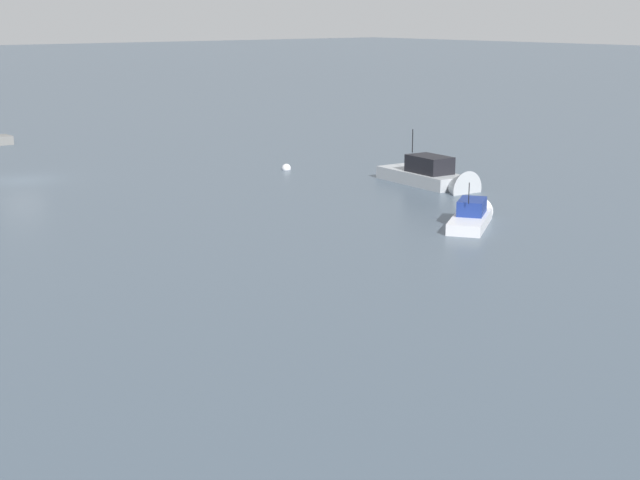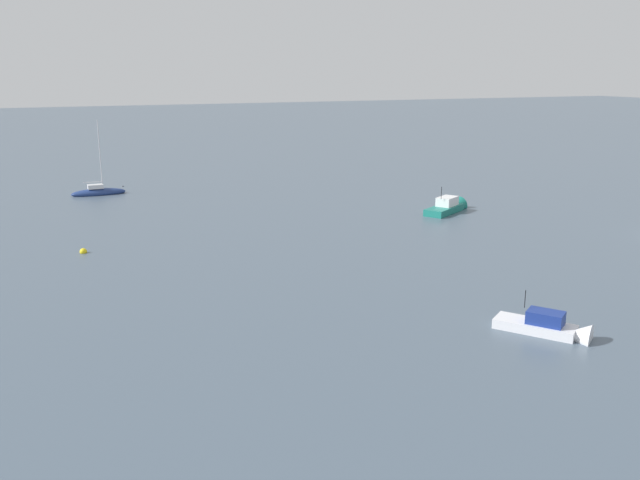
# 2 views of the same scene
# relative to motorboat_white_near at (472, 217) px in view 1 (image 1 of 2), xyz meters

# --- Properties ---
(ground_plane) EXTENTS (500.00, 500.00, 0.00)m
(ground_plane) POSITION_rel_motorboat_white_near_xyz_m (13.06, -26.03, -0.31)
(ground_plane) COLOR #475666
(motorboat_white_near) EXTENTS (5.21, 4.28, 2.93)m
(motorboat_white_near) POSITION_rel_motorboat_white_near_xyz_m (0.00, 0.00, 0.00)
(motorboat_white_near) COLOR silver
(motorboat_white_near) RESTS_ON ground_plane
(motorboat_grey_mid) EXTENTS (2.82, 7.47, 4.10)m
(motorboat_grey_mid) POSITION_rel_motorboat_white_near_xyz_m (-5.79, -8.47, 0.12)
(motorboat_grey_mid) COLOR #ADB2B7
(motorboat_grey_mid) RESTS_ON ground_plane
(mooring_buoy_near) EXTENTS (0.61, 0.61, 0.61)m
(mooring_buoy_near) POSITION_rel_motorboat_white_near_xyz_m (-2.38, -18.98, -0.20)
(mooring_buoy_near) COLOR white
(mooring_buoy_near) RESTS_ON ground_plane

